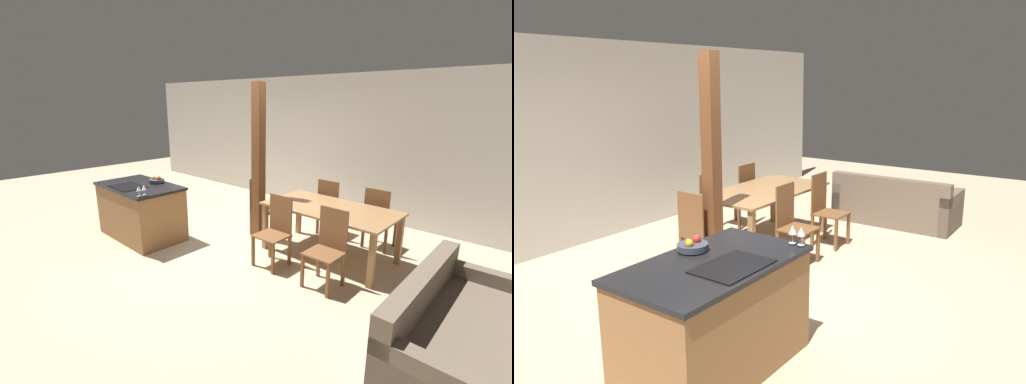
% 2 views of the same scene
% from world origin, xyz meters
% --- Properties ---
extents(ground_plane, '(16.00, 16.00, 0.00)m').
position_xyz_m(ground_plane, '(0.00, 0.00, 0.00)').
color(ground_plane, tan).
extents(wall_back, '(11.20, 0.08, 2.70)m').
position_xyz_m(wall_back, '(0.00, 2.87, 1.35)').
color(wall_back, beige).
rests_on(wall_back, ground_plane).
extents(kitchen_island, '(1.47, 0.86, 0.89)m').
position_xyz_m(kitchen_island, '(-1.26, -0.59, 0.44)').
color(kitchen_island, olive).
rests_on(kitchen_island, ground_plane).
extents(fruit_bowl, '(0.25, 0.25, 0.11)m').
position_xyz_m(fruit_bowl, '(-1.18, -0.31, 0.93)').
color(fruit_bowl, '#383D47').
rests_on(fruit_bowl, kitchen_island).
extents(wine_glass_near, '(0.07, 0.07, 0.15)m').
position_xyz_m(wine_glass_near, '(-0.60, -0.95, 1.00)').
color(wine_glass_near, silver).
rests_on(wine_glass_near, kitchen_island).
extents(wine_glass_middle, '(0.07, 0.07, 0.15)m').
position_xyz_m(wine_glass_middle, '(-0.60, -0.86, 1.00)').
color(wine_glass_middle, silver).
rests_on(wine_glass_middle, kitchen_island).
extents(dining_table, '(1.83, 1.00, 0.74)m').
position_xyz_m(dining_table, '(1.42, 0.87, 0.65)').
color(dining_table, olive).
rests_on(dining_table, ground_plane).
extents(dining_chair_near_left, '(0.40, 0.40, 0.96)m').
position_xyz_m(dining_chair_near_left, '(1.01, 0.15, 0.50)').
color(dining_chair_near_left, brown).
rests_on(dining_chair_near_left, ground_plane).
extents(dining_chair_near_right, '(0.40, 0.40, 0.96)m').
position_xyz_m(dining_chair_near_right, '(1.83, 0.15, 0.50)').
color(dining_chair_near_right, brown).
rests_on(dining_chair_near_right, ground_plane).
extents(dining_chair_far_left, '(0.40, 0.40, 0.96)m').
position_xyz_m(dining_chair_far_left, '(1.01, 1.59, 0.50)').
color(dining_chair_far_left, brown).
rests_on(dining_chair_far_left, ground_plane).
extents(dining_chair_far_right, '(0.40, 0.40, 0.96)m').
position_xyz_m(dining_chair_far_right, '(1.83, 1.59, 0.50)').
color(dining_chair_far_right, brown).
rests_on(dining_chair_far_right, ground_plane).
extents(dining_chair_head_end, '(0.40, 0.40, 0.96)m').
position_xyz_m(dining_chair_head_end, '(0.12, 0.87, 0.50)').
color(dining_chair_head_end, brown).
rests_on(dining_chair_head_end, ground_plane).
extents(couch, '(0.84, 1.81, 0.76)m').
position_xyz_m(couch, '(3.33, -0.24, 0.27)').
color(couch, brown).
rests_on(couch, ground_plane).
extents(timber_post, '(0.16, 0.16, 2.48)m').
position_xyz_m(timber_post, '(0.19, 0.70, 1.24)').
color(timber_post, brown).
rests_on(timber_post, ground_plane).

